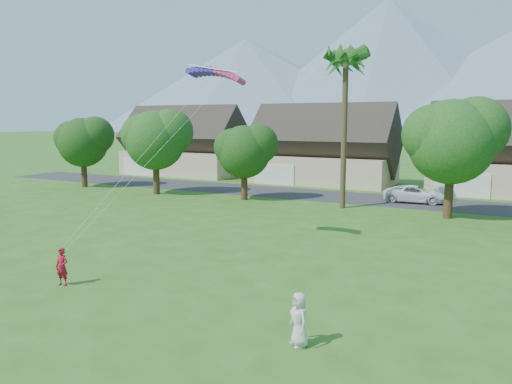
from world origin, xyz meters
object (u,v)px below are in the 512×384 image
Objects in this scene: parked_car at (415,194)px; parafoil_kite at (217,72)px; kite_flyer at (62,267)px; watcher at (299,319)px.

parafoil_kite is at bearing 155.55° from parked_car.
parked_car is at bearing 65.46° from parafoil_kite.
parafoil_kite reaches higher than kite_flyer.
kite_flyer is at bearing -142.53° from watcher.
watcher is 29.89m from parked_car.
parafoil_kite reaches higher than watcher.
parked_car is 1.63× the size of parafoil_kite.
kite_flyer is 0.51× the size of parafoil_kite.
parafoil_kite is (2.34, 8.71, 8.71)m from kite_flyer.
watcher reaches higher than parked_car.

